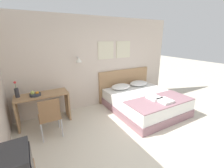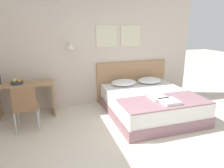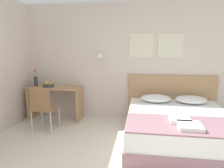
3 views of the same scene
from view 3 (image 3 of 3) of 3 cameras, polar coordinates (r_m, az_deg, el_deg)
wall_back at (r=4.62m, az=3.87°, el=6.38°), size 5.44×0.31×2.65m
bed at (r=3.83m, az=18.36°, el=-11.58°), size 1.81×2.00×0.51m
headboard at (r=4.72m, az=16.49°, el=-3.90°), size 1.93×0.06×1.04m
pillow_left at (r=4.37m, az=12.41°, el=-4.00°), size 0.64×0.47×0.15m
pillow_right at (r=4.47m, az=21.63°, el=-4.15°), size 0.64×0.47×0.15m
throw_blanket at (r=3.21m, az=20.38°, el=-10.92°), size 1.76×0.80×0.02m
folded_towel_near_foot at (r=3.31m, az=18.78°, el=-9.39°), size 0.31×0.34×0.06m
folded_towel_mid_bed at (r=3.07m, az=21.36°, el=-11.13°), size 0.32×0.33×0.06m
desk at (r=4.80m, az=-15.85°, el=-3.49°), size 1.19×0.49×0.77m
desk_chair at (r=4.16m, az=-19.21°, el=-5.86°), size 0.43×0.43×0.91m
fruit_bowl at (r=4.77m, az=-17.76°, el=-0.28°), size 0.25×0.25×0.13m
flower_vase at (r=5.00m, az=-20.96°, el=1.06°), size 0.09×0.09×0.38m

